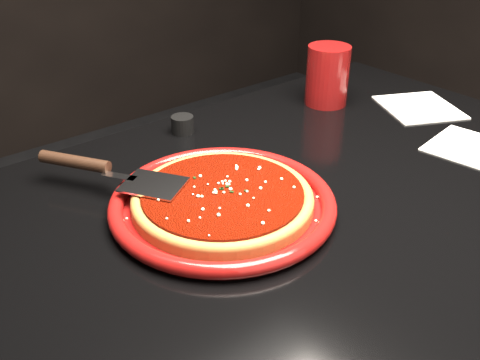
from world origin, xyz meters
name	(u,v)px	position (x,y,z in m)	size (l,w,h in m)	color
table	(296,340)	(0.00, 0.00, 0.38)	(1.20, 0.80, 0.75)	black
plate	(223,203)	(-0.16, 0.03, 0.76)	(0.36, 0.36, 0.03)	maroon
pizza_crust	(223,201)	(-0.16, 0.03, 0.77)	(0.29, 0.29, 0.01)	brown
pizza_crust_rim	(223,197)	(-0.16, 0.03, 0.77)	(0.29, 0.29, 0.02)	brown
pizza_sauce	(223,194)	(-0.16, 0.03, 0.78)	(0.26, 0.26, 0.01)	#650D02
parmesan_dusting	(223,190)	(-0.16, 0.03, 0.79)	(0.25, 0.25, 0.01)	beige
basil_flecks	(223,191)	(-0.16, 0.03, 0.79)	(0.23, 0.23, 0.00)	black
pizza_server	(112,170)	(-0.27, 0.19, 0.80)	(0.09, 0.32, 0.02)	silver
cup	(327,75)	(0.30, 0.24, 0.82)	(0.10, 0.10, 0.13)	maroon
napkin_a	(472,148)	(0.35, -0.11, 0.75)	(0.15, 0.15, 0.00)	white
napkin_b	(419,107)	(0.45, 0.08, 0.75)	(0.16, 0.17, 0.00)	white
ramekin	(183,124)	(-0.05, 0.32, 0.77)	(0.05, 0.05, 0.04)	black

